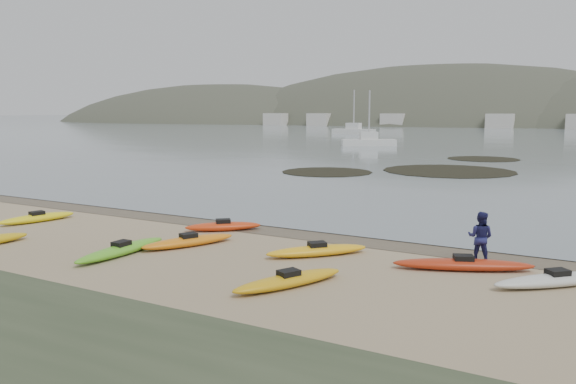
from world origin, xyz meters
The scene contains 6 objects.
ground centered at (0.00, 0.00, 0.00)m, with size 600.00×600.00×0.00m, color tan.
wet_sand centered at (0.00, -0.30, 0.00)m, with size 60.00×60.00×0.00m, color brown.
kayaks centered at (0.42, -4.23, 0.17)m, with size 22.33×8.90×0.34m.
person_east centered at (7.63, -1.46, 0.81)m, with size 0.78×0.61×1.61m, color navy.
kelp_mats centered at (-1.46, 26.72, 0.03)m, with size 16.51×25.04×0.04m.
moored_boats centered at (5.45, 82.33, 0.58)m, with size 80.31×79.94×1.24m.
Camera 1 is at (10.70, -19.15, 4.66)m, focal length 35.00 mm.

